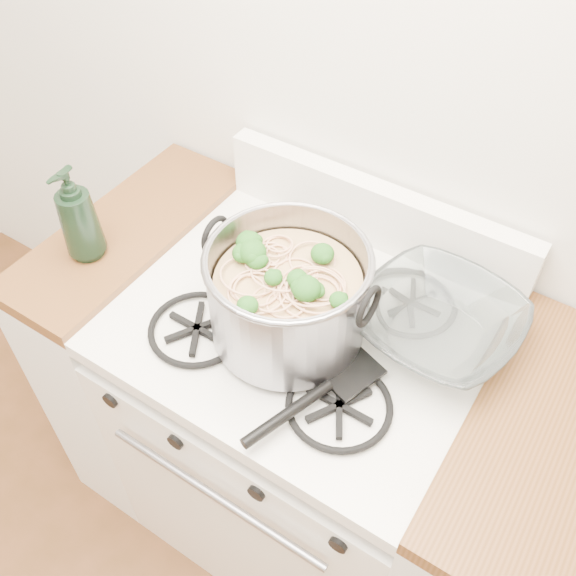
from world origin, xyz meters
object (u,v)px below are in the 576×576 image
Objects in this scene: spatula at (351,370)px; glass_bowl at (436,329)px; gas_range at (301,433)px; bottle at (77,214)px; stock_pot at (288,297)px.

spatula is 0.20m from glass_bowl.
glass_bowl is at bearing 21.57° from gas_range.
bottle is (-0.67, -0.03, 0.10)m from spatula.
stock_pot is at bearing -149.65° from glass_bowl.
glass_bowl is at bearing 12.95° from bottle.
bottle is at bearing -173.45° from stock_pot.
glass_bowl is (0.10, 0.18, 0.00)m from spatula.
spatula is at bearing -26.71° from gas_range.
gas_range is 0.59m from stock_pot.
stock_pot is 2.74× the size of glass_bowl.
glass_bowl is (0.26, 0.15, -0.08)m from stock_pot.
stock_pot is at bearing -96.74° from gas_range.
spatula reaches higher than gas_range.
stock_pot reaches higher than glass_bowl.
stock_pot is 1.13× the size of spatula.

